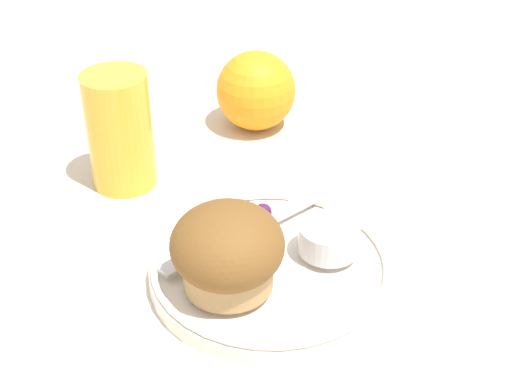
% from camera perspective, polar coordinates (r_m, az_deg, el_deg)
% --- Properties ---
extents(ground_plane, '(3.00, 3.00, 0.00)m').
position_cam_1_polar(ground_plane, '(0.61, -0.07, -5.29)').
color(ground_plane, beige).
extents(plate, '(0.20, 0.20, 0.02)m').
position_cam_1_polar(plate, '(0.58, 0.86, -6.18)').
color(plate, silver).
rests_on(plate, ground_plane).
extents(muffin, '(0.09, 0.09, 0.07)m').
position_cam_1_polar(muffin, '(0.53, -2.30, -4.71)').
color(muffin, tan).
rests_on(muffin, plate).
extents(cream_ramekin, '(0.05, 0.05, 0.02)m').
position_cam_1_polar(cream_ramekin, '(0.58, 5.85, -3.60)').
color(cream_ramekin, silver).
rests_on(cream_ramekin, plate).
extents(berry_pair, '(0.03, 0.02, 0.02)m').
position_cam_1_polar(berry_pair, '(0.61, -0.05, -1.79)').
color(berry_pair, '#4C194C').
rests_on(berry_pair, plate).
extents(butter_knife, '(0.16, 0.05, 0.00)m').
position_cam_1_polar(butter_knife, '(0.60, -1.07, -3.21)').
color(butter_knife, silver).
rests_on(butter_knife, plate).
extents(orange_fruit, '(0.09, 0.09, 0.09)m').
position_cam_1_polar(orange_fruit, '(0.78, -0.01, 8.11)').
color(orange_fruit, orange).
rests_on(orange_fruit, ground_plane).
extents(juice_glass, '(0.06, 0.06, 0.11)m').
position_cam_1_polar(juice_glass, '(0.69, -10.84, 4.83)').
color(juice_glass, gold).
rests_on(juice_glass, ground_plane).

